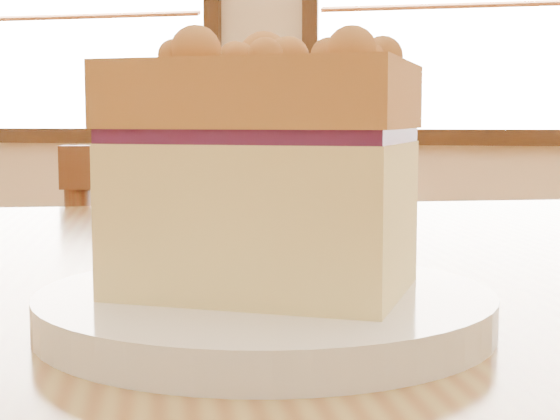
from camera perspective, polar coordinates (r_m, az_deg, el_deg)
name	(u,v)px	position (r m, az deg, el deg)	size (l,w,h in m)	color
cafe_table_main	(117,415)	(0.58, -10.77, -13.25)	(1.44, 1.21, 0.75)	#A07F3E
plate	(266,310)	(0.40, -0.96, -6.66)	(0.21, 0.21, 0.02)	white
cake_slice	(263,162)	(0.39, -1.13, 3.20)	(0.14, 0.10, 0.12)	#FDE28F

